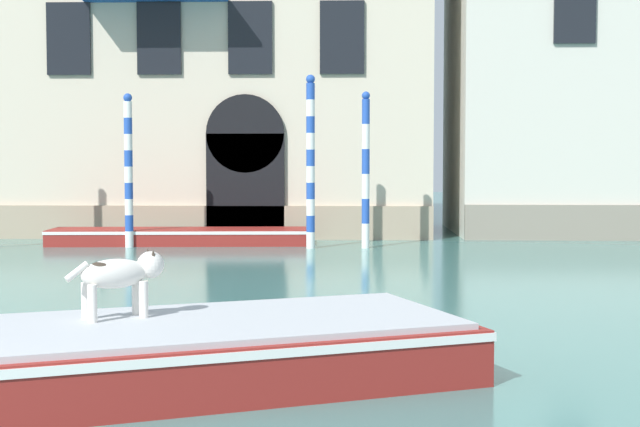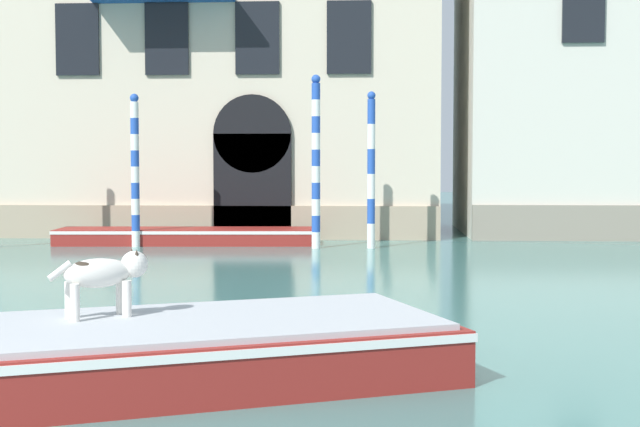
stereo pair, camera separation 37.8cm
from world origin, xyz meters
name	(u,v)px [view 2 (the right image)]	position (x,y,z in m)	size (l,w,h in m)	color
boat_foreground	(39,358)	(0.96, 3.58, 0.32)	(8.18, 5.13, 0.60)	maroon
dog_on_deck	(105,274)	(1.40, 4.21, 1.04)	(0.87, 0.65, 0.67)	silver
boat_moored_near_palazzo	(186,236)	(-0.85, 18.54, 0.22)	(6.75, 1.88, 0.41)	maroon
mooring_pole_0	(135,170)	(-1.94, 17.71, 1.95)	(0.22, 0.22, 3.86)	white
mooring_pole_1	(371,170)	(4.00, 17.70, 1.96)	(0.20, 0.20, 3.89)	white
mooring_pole_2	(316,161)	(2.64, 17.58, 2.16)	(0.22, 0.22, 4.29)	white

